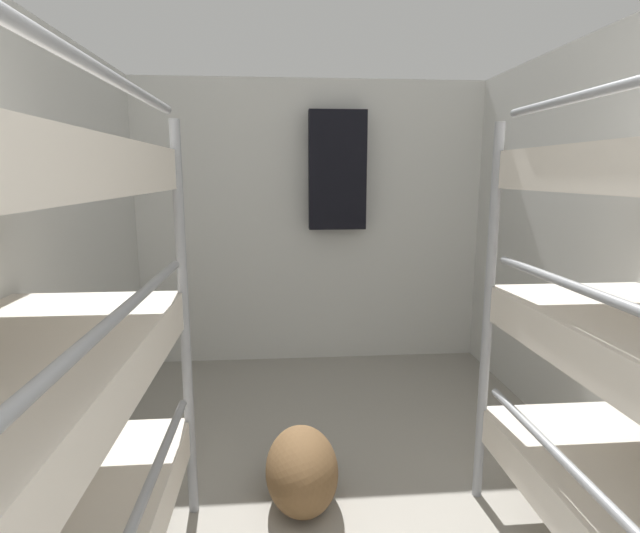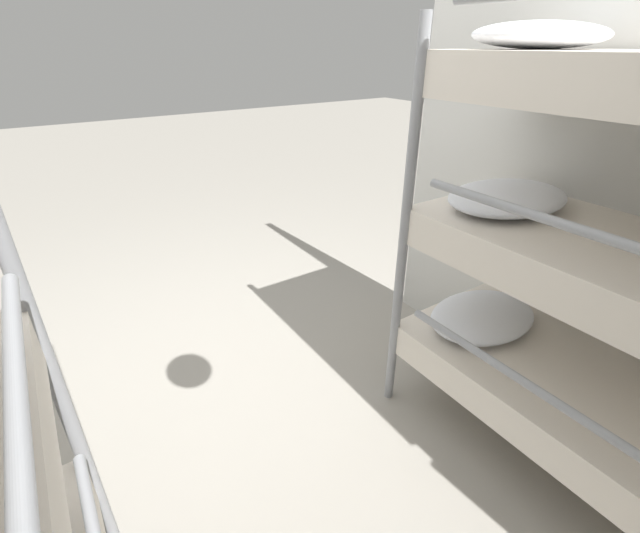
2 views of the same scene
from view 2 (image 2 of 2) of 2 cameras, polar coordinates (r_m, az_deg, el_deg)
name	(u,v)px [view 2 (image 2 of 2)]	position (r m, az deg, el deg)	size (l,w,h in m)	color
ground_plane	(226,382)	(2.48, -12.46, -14.77)	(20.00, 20.00, 0.00)	gray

